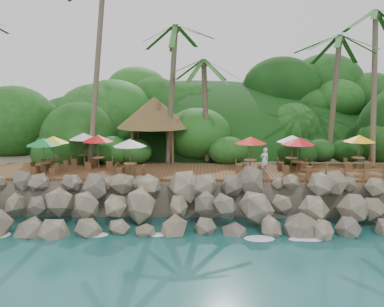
{
  "coord_description": "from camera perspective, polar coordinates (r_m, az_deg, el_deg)",
  "views": [
    {
      "loc": [
        0.59,
        -20.35,
        7.71
      ],
      "look_at": [
        0.0,
        6.0,
        3.4
      ],
      "focal_mm": 39.22,
      "sensor_mm": 36.0,
      "label": 1
    }
  ],
  "objects": [
    {
      "name": "palms",
      "position": [
        29.31,
        0.02,
        17.79
      ],
      "size": [
        32.96,
        7.01,
        14.29
      ],
      "color": "brown",
      "rests_on": "ground"
    },
    {
      "name": "land_base",
      "position": [
        36.96,
        0.35,
        -1.09
      ],
      "size": [
        32.0,
        25.2,
        2.1
      ],
      "primitive_type": "cube",
      "color": "gray",
      "rests_on": "ground"
    },
    {
      "name": "jungle_foliage",
      "position": [
        36.19,
        0.32,
        -3.01
      ],
      "size": [
        44.0,
        16.0,
        12.0
      ],
      "primitive_type": null,
      "color": "#143811",
      "rests_on": "ground"
    },
    {
      "name": "waiter",
      "position": [
        26.35,
        9.83,
        -0.93
      ],
      "size": [
        0.69,
        0.58,
        1.6
      ],
      "primitive_type": "imported",
      "rotation": [
        0.0,
        0.0,
        3.55
      ],
      "color": "silver",
      "rests_on": "terrace"
    },
    {
      "name": "palapa",
      "position": [
        30.23,
        -5.16,
        5.61
      ],
      "size": [
        5.43,
        5.43,
        4.6
      ],
      "color": "brown",
      "rests_on": "ground"
    },
    {
      "name": "terrace",
      "position": [
        26.93,
        -0.0,
        -2.52
      ],
      "size": [
        26.0,
        5.0,
        0.2
      ],
      "primitive_type": "cube",
      "color": "brown",
      "rests_on": "land_base"
    },
    {
      "name": "foam_line",
      "position": [
        22.04,
        -0.34,
        -11.1
      ],
      "size": [
        25.2,
        0.8,
        0.06
      ],
      "color": "white",
      "rests_on": "ground"
    },
    {
      "name": "ground",
      "position": [
        21.77,
        -0.36,
        -11.45
      ],
      "size": [
        140.0,
        140.0,
        0.0
      ],
      "primitive_type": "plane",
      "color": "#19514F",
      "rests_on": "ground"
    },
    {
      "name": "jungle_hill",
      "position": [
        44.53,
        0.51,
        -0.68
      ],
      "size": [
        44.8,
        28.0,
        15.4
      ],
      "primitive_type": "ellipsoid",
      "color": "#143811",
      "rests_on": "ground"
    },
    {
      "name": "seawall",
      "position": [
        23.3,
        -0.22,
        -7.06
      ],
      "size": [
        29.0,
        4.0,
        2.3
      ],
      "primitive_type": null,
      "color": "gray",
      "rests_on": "ground"
    },
    {
      "name": "dining_clusters",
      "position": [
        26.55,
        -1.8,
        1.57
      ],
      "size": [
        21.91,
        5.26,
        2.23
      ],
      "color": "brown",
      "rests_on": "terrace"
    },
    {
      "name": "railing",
      "position": [
        26.45,
        23.53,
        -1.96
      ],
      "size": [
        8.3,
        0.1,
        1.0
      ],
      "color": "brown",
      "rests_on": "terrace"
    }
  ]
}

